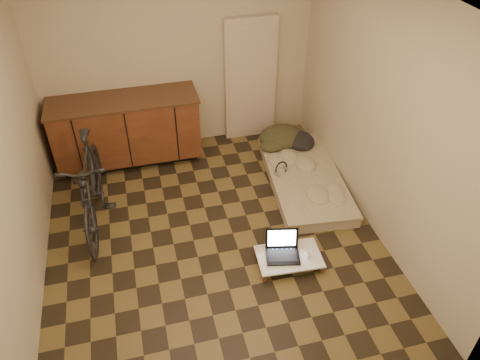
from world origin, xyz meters
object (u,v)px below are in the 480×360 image
object	(u,v)px
futon	(304,178)
laptop	(282,250)
bicycle	(90,181)
lap_desk	(289,257)

from	to	relation	value
futon	laptop	world-z (taller)	laptop
laptop	futon	bearing A→B (deg)	71.98
bicycle	lap_desk	world-z (taller)	bicycle
lap_desk	laptop	bearing A→B (deg)	139.18
futon	laptop	size ratio (longest dim) A/B	4.70
futon	lap_desk	size ratio (longest dim) A/B	2.72
bicycle	laptop	bearing A→B (deg)	-28.05
futon	bicycle	bearing A→B (deg)	-173.15
bicycle	lap_desk	bearing A→B (deg)	-28.52
laptop	lap_desk	bearing A→B (deg)	-32.06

